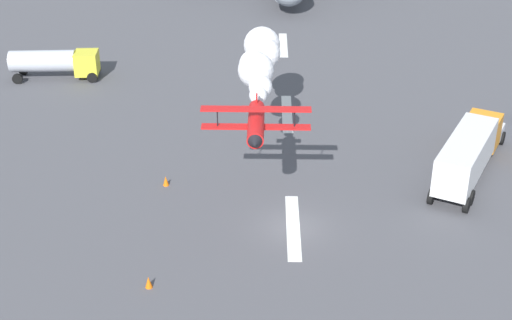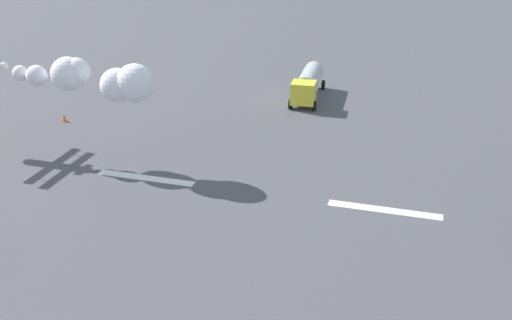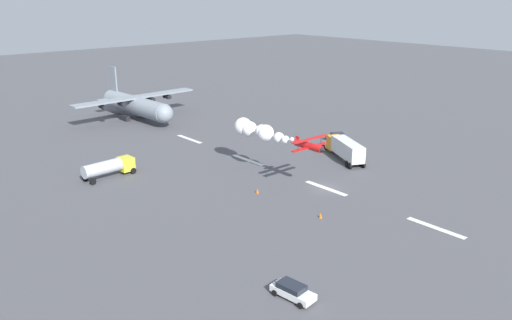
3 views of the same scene
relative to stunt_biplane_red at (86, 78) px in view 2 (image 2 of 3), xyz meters
name	(u,v)px [view 2 (image 2 of 3)]	position (x,y,z in m)	size (l,w,h in m)	color
runway_stripe_4	(146,178)	(5.82, -2.41, -6.91)	(8.00, 0.90, 0.01)	white
runway_stripe_5	(385,210)	(24.23, -2.41, -6.91)	(8.00, 0.90, 0.01)	white
stunt_biplane_red	(86,78)	(0.00, 0.00, 0.00)	(20.19, 7.08, 3.09)	red
fuel_tanker_truck	(308,83)	(13.92, 20.14, -5.18)	(3.19, 8.64, 2.90)	yellow
traffic_cone_far	(64,118)	(-7.13, 6.81, -6.54)	(0.44, 0.44, 0.75)	orange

